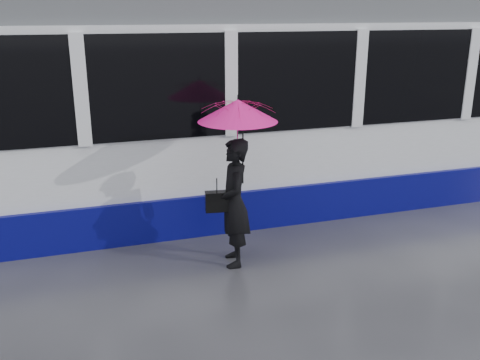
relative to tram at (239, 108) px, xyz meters
name	(u,v)px	position (x,y,z in m)	size (l,w,h in m)	color
ground	(172,282)	(-1.65, -2.50, -1.64)	(90.00, 90.00, 0.00)	#2D2D32
rails	(143,211)	(-1.65, 0.00, -1.63)	(34.00, 1.51, 0.02)	#3F3D38
tram	(239,108)	(0.00, 0.00, 0.00)	(26.00, 2.56, 3.35)	white
woman	(234,203)	(-0.77, -2.23, -0.80)	(0.61, 0.40, 1.67)	black
umbrella	(238,126)	(-0.72, -2.23, 0.19)	(1.13, 1.13, 1.13)	#FE1596
handbag	(217,201)	(-0.99, -2.21, -0.76)	(0.32, 0.17, 0.44)	black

